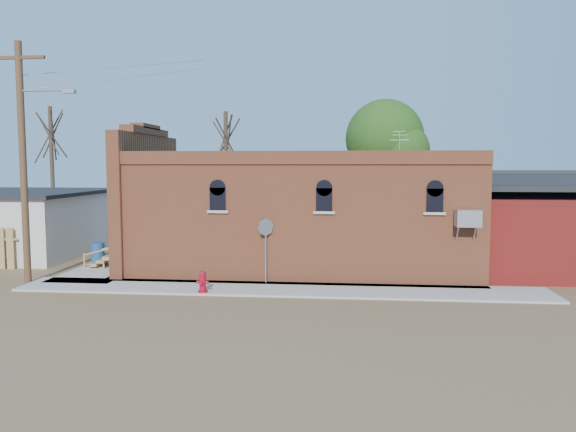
# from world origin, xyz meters

# --- Properties ---
(ground) EXTENTS (120.00, 120.00, 0.00)m
(ground) POSITION_xyz_m (0.00, 0.00, 0.00)
(ground) COLOR brown
(ground) RESTS_ON ground
(sidewalk_south) EXTENTS (19.00, 2.20, 0.08)m
(sidewalk_south) POSITION_xyz_m (1.50, 0.90, 0.04)
(sidewalk_south) COLOR #9E9991
(sidewalk_south) RESTS_ON ground
(sidewalk_west) EXTENTS (2.60, 10.00, 0.08)m
(sidewalk_west) POSITION_xyz_m (-6.30, 6.00, 0.04)
(sidewalk_west) COLOR #9E9991
(sidewalk_west) RESTS_ON ground
(brick_bar) EXTENTS (16.40, 7.97, 6.30)m
(brick_bar) POSITION_xyz_m (1.64, 5.49, 2.34)
(brick_bar) COLOR #B25936
(brick_bar) RESTS_ON ground
(red_shed) EXTENTS (5.40, 6.40, 4.30)m
(red_shed) POSITION_xyz_m (11.50, 5.50, 2.27)
(red_shed) COLOR #601510
(red_shed) RESTS_ON ground
(utility_pole) EXTENTS (3.12, 0.26, 9.00)m
(utility_pole) POSITION_xyz_m (-8.14, 1.20, 4.77)
(utility_pole) COLOR #4D2E1E
(utility_pole) RESTS_ON ground
(tree_bare_near) EXTENTS (2.80, 2.80, 7.65)m
(tree_bare_near) POSITION_xyz_m (-3.00, 13.00, 5.96)
(tree_bare_near) COLOR #473529
(tree_bare_near) RESTS_ON ground
(tree_bare_far) EXTENTS (2.80, 2.80, 8.16)m
(tree_bare_far) POSITION_xyz_m (-14.00, 14.00, 6.36)
(tree_bare_far) COLOR #473529
(tree_bare_far) RESTS_ON ground
(tree_leafy) EXTENTS (4.40, 4.40, 8.15)m
(tree_leafy) POSITION_xyz_m (6.00, 13.50, 5.93)
(tree_leafy) COLOR #473529
(tree_leafy) RESTS_ON ground
(fire_hydrant) EXTENTS (0.42, 0.37, 0.76)m
(fire_hydrant) POSITION_xyz_m (-1.12, -0.00, 0.45)
(fire_hydrant) COLOR #9E091B
(fire_hydrant) RESTS_ON sidewalk_south
(stop_sign) EXTENTS (0.55, 0.46, 2.42)m
(stop_sign) POSITION_xyz_m (0.84, 1.80, 1.94)
(stop_sign) COLOR #96969B
(stop_sign) RESTS_ON sidewalk_south
(trash_barrel) EXTENTS (0.62, 0.62, 0.90)m
(trash_barrel) POSITION_xyz_m (-7.30, 5.33, 0.53)
(trash_barrel) COLOR navy
(trash_barrel) RESTS_ON sidewalk_west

